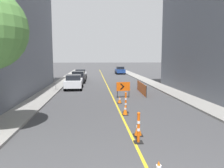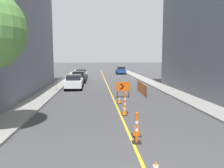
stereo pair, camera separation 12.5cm
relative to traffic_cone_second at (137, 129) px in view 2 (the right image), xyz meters
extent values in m
cube|color=gold|center=(-0.30, 23.20, -0.30)|extent=(0.12, 58.10, 0.01)
cube|color=gray|center=(-6.44, 23.20, -0.24)|extent=(1.85, 58.10, 0.13)
cube|color=gray|center=(5.83, 23.20, -0.24)|extent=(1.85, 58.10, 0.13)
cone|color=orange|center=(-0.08, -3.38, -0.05)|extent=(0.31, 0.31, 0.46)
cylinder|color=white|center=(-0.08, -3.38, 0.01)|extent=(0.16, 0.16, 0.07)
cube|color=black|center=(0.00, 0.00, -0.29)|extent=(0.40, 0.40, 0.03)
cone|color=orange|center=(0.00, 0.00, 0.02)|extent=(0.32, 0.32, 0.59)
cylinder|color=white|center=(0.00, 0.00, 0.09)|extent=(0.17, 0.17, 0.09)
cube|color=black|center=(-0.07, 3.55, -0.29)|extent=(0.36, 0.36, 0.03)
cone|color=orange|center=(-0.07, 3.55, 0.02)|extent=(0.29, 0.29, 0.58)
cylinder|color=white|center=(-0.07, 3.55, 0.09)|extent=(0.15, 0.15, 0.09)
cube|color=black|center=(-0.01, 6.94, -0.29)|extent=(0.35, 0.35, 0.03)
cone|color=orange|center=(-0.01, 6.94, -0.03)|extent=(0.28, 0.28, 0.49)
cylinder|color=white|center=(-0.01, 6.94, 0.02)|extent=(0.14, 0.14, 0.08)
cube|color=black|center=(-0.16, -0.81, -0.29)|extent=(0.37, 0.37, 0.04)
cylinder|color=#EF560C|center=(-0.16, -0.81, 0.31)|extent=(0.11, 0.11, 1.16)
cylinder|color=white|center=(-0.16, -0.81, 0.25)|extent=(0.13, 0.13, 0.12)
cylinder|color=white|center=(-0.16, -0.81, 0.56)|extent=(0.13, 0.13, 0.12)
sphere|color=#EF560C|center=(-0.16, -0.81, 0.92)|extent=(0.13, 0.13, 0.13)
cube|color=black|center=(0.04, 4.07, -0.29)|extent=(0.37, 0.37, 0.04)
cylinder|color=#EF560C|center=(0.04, 4.07, 0.32)|extent=(0.12, 0.12, 1.19)
cylinder|color=white|center=(0.04, 4.07, 0.26)|extent=(0.13, 0.13, 0.12)
cylinder|color=white|center=(0.04, 4.07, 0.58)|extent=(0.13, 0.13, 0.12)
sphere|color=#EF560C|center=(0.04, 4.07, 0.95)|extent=(0.13, 0.13, 0.13)
cube|color=#EF560C|center=(0.57, 9.17, 0.68)|extent=(1.18, 0.17, 0.76)
cube|color=black|center=(0.48, 9.12, 0.79)|extent=(0.36, 0.05, 0.36)
cube|color=black|center=(0.48, 9.12, 0.58)|extent=(0.36, 0.05, 0.36)
cylinder|color=black|center=(0.07, 9.17, 0.00)|extent=(0.06, 0.06, 0.61)
cylinder|color=black|center=(1.07, 9.17, 0.00)|extent=(0.06, 0.06, 0.61)
cube|color=#EF560C|center=(2.67, 11.45, 0.21)|extent=(0.23, 4.87, 1.02)
cylinder|color=#262626|center=(2.57, 9.01, 0.21)|extent=(0.05, 0.05, 1.02)
cylinder|color=#262626|center=(2.77, 13.88, 0.21)|extent=(0.05, 0.05, 1.02)
cube|color=silver|center=(-4.16, 15.07, 0.37)|extent=(1.87, 4.33, 0.72)
cube|color=black|center=(-4.16, 14.86, 1.01)|extent=(1.56, 1.96, 0.55)
cylinder|color=black|center=(-5.01, 16.40, 0.01)|extent=(0.23, 0.64, 0.64)
cylinder|color=black|center=(-3.30, 16.40, 0.01)|extent=(0.23, 0.64, 0.64)
cylinder|color=black|center=(-5.01, 13.74, 0.01)|extent=(0.23, 0.64, 0.64)
cylinder|color=black|center=(-3.30, 13.74, 0.01)|extent=(0.23, 0.64, 0.64)
cube|color=black|center=(-4.06, 21.32, 0.37)|extent=(2.00, 4.38, 0.72)
cube|color=black|center=(-4.06, 21.11, 1.01)|extent=(1.62, 2.00, 0.55)
cylinder|color=black|center=(-4.92, 22.65, 0.01)|extent=(0.25, 0.65, 0.64)
cylinder|color=black|center=(-3.21, 22.65, 0.01)|extent=(0.25, 0.65, 0.64)
cylinder|color=black|center=(-4.92, 19.99, 0.01)|extent=(0.25, 0.65, 0.64)
cylinder|color=black|center=(-3.21, 19.99, 0.01)|extent=(0.25, 0.65, 0.64)
cube|color=silver|center=(-4.10, 26.65, 0.37)|extent=(1.85, 4.32, 0.72)
cube|color=black|center=(-4.10, 26.43, 1.01)|extent=(1.55, 1.95, 0.55)
cylinder|color=black|center=(-4.95, 27.98, 0.01)|extent=(0.23, 0.64, 0.64)
cylinder|color=black|center=(-3.24, 27.98, 0.01)|extent=(0.23, 0.64, 0.64)
cylinder|color=black|center=(-4.95, 25.31, 0.01)|extent=(0.23, 0.64, 0.64)
cylinder|color=black|center=(-3.24, 25.31, 0.01)|extent=(0.23, 0.64, 0.64)
cube|color=navy|center=(3.61, 36.79, 0.37)|extent=(1.81, 4.30, 0.72)
cube|color=black|center=(3.61, 36.57, 1.01)|extent=(1.53, 1.94, 0.55)
cylinder|color=black|center=(2.76, 38.12, 0.01)|extent=(0.22, 0.64, 0.64)
cylinder|color=black|center=(4.47, 38.12, 0.01)|extent=(0.22, 0.64, 0.64)
cylinder|color=black|center=(2.76, 35.45, 0.01)|extent=(0.22, 0.64, 0.64)
cylinder|color=black|center=(4.47, 35.45, 0.01)|extent=(0.22, 0.64, 0.64)
cylinder|color=#4C4C51|center=(-5.86, 13.38, 0.35)|extent=(0.05, 0.05, 1.05)
cube|color=#33383D|center=(-5.86, 13.38, 0.98)|extent=(0.12, 0.10, 0.22)
sphere|color=#33383D|center=(-5.86, 13.38, 1.09)|extent=(0.11, 0.11, 0.11)
camera|label=1|loc=(-1.94, -9.26, 3.15)|focal=35.00mm
camera|label=2|loc=(-1.81, -9.27, 3.15)|focal=35.00mm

